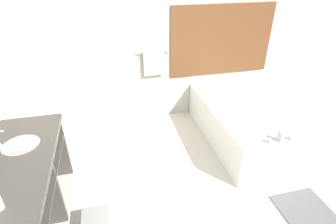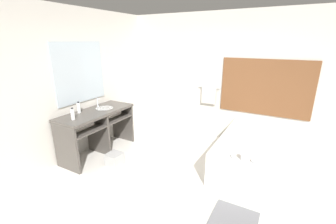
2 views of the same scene
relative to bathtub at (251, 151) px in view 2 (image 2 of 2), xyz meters
The scene contains 9 objects.
ground_plane 1.52m from the bathtub, 123.41° to the right, with size 16.00×16.00×0.00m, color silver.
wall_back_with_blinds 1.64m from the bathtub, 128.93° to the left, with size 7.40×0.13×2.70m.
wall_left_with_mirror 3.46m from the bathtub, 157.90° to the right, with size 0.08×7.40×2.70m.
vanity_counter 2.86m from the bathtub, 161.77° to the right, with size 0.62×1.49×0.86m.
sink_faucet 3.02m from the bathtub, 166.56° to the right, with size 0.09×0.04×0.18m.
bathtub is the anchor object (origin of this frame).
water_bottle_1 3.10m from the bathtub, 151.65° to the right, with size 0.06×0.06×0.21m.
water_bottle_2 3.17m from the bathtub, 158.61° to the right, with size 0.06×0.06×0.21m.
waste_bin 2.41m from the bathtub, 152.05° to the right, with size 0.25×0.25×0.22m.
Camera 2 is at (1.25, -2.52, 2.13)m, focal length 24.00 mm.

